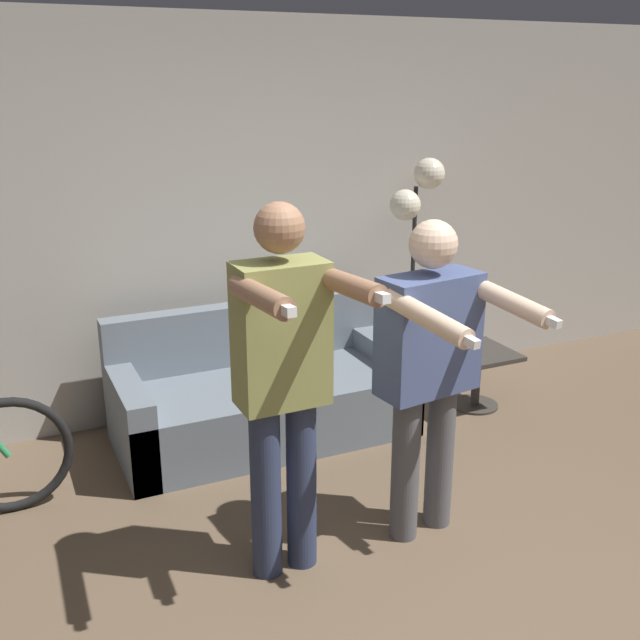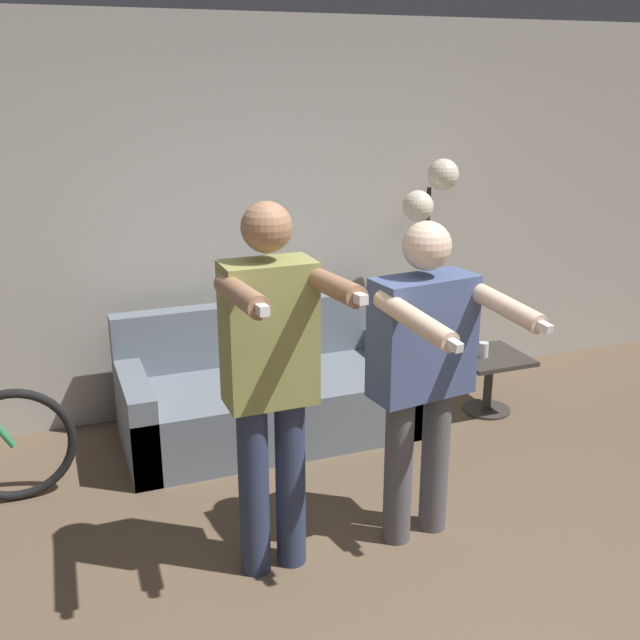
{
  "view_description": "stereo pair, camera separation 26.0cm",
  "coord_description": "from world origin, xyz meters",
  "px_view_note": "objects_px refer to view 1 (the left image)",
  "views": [
    {
      "loc": [
        -1.61,
        -2.05,
        2.22
      ],
      "look_at": [
        -0.01,
        1.41,
        0.97
      ],
      "focal_mm": 42.0,
      "sensor_mm": 36.0,
      "label": 1
    },
    {
      "loc": [
        -1.37,
        -2.15,
        2.22
      ],
      "look_at": [
        -0.01,
        1.41,
        0.97
      ],
      "focal_mm": 42.0,
      "sensor_mm": 36.0,
      "label": 2
    }
  ],
  "objects_px": {
    "side_table": "(477,366)",
    "cup": "(472,346)",
    "person_right": "(430,360)",
    "floor_lamp": "(416,220)",
    "couch": "(263,397)",
    "person_left": "(284,373)",
    "cat": "(285,288)"
  },
  "relations": [
    {
      "from": "side_table",
      "to": "cup",
      "type": "relative_size",
      "value": 4.64
    },
    {
      "from": "person_right",
      "to": "cup",
      "type": "relative_size",
      "value": 15.89
    },
    {
      "from": "floor_lamp",
      "to": "person_right",
      "type": "bearing_deg",
      "value": -118.91
    },
    {
      "from": "couch",
      "to": "person_left",
      "type": "height_order",
      "value": "person_left"
    },
    {
      "from": "cat",
      "to": "cup",
      "type": "height_order",
      "value": "cat"
    },
    {
      "from": "couch",
      "to": "person_right",
      "type": "bearing_deg",
      "value": -75.28
    },
    {
      "from": "couch",
      "to": "person_left",
      "type": "relative_size",
      "value": 1.07
    },
    {
      "from": "couch",
      "to": "floor_lamp",
      "type": "distance_m",
      "value": 1.58
    },
    {
      "from": "person_left",
      "to": "cup",
      "type": "relative_size",
      "value": 17.2
    },
    {
      "from": "cat",
      "to": "person_left",
      "type": "bearing_deg",
      "value": -112.3
    },
    {
      "from": "cat",
      "to": "floor_lamp",
      "type": "xyz_separation_m",
      "value": [
        0.9,
        -0.15,
        0.41
      ]
    },
    {
      "from": "couch",
      "to": "floor_lamp",
      "type": "height_order",
      "value": "floor_lamp"
    },
    {
      "from": "cat",
      "to": "cup",
      "type": "xyz_separation_m",
      "value": [
        1.15,
        -0.54,
        -0.41
      ]
    },
    {
      "from": "couch",
      "to": "cat",
      "type": "height_order",
      "value": "cat"
    },
    {
      "from": "floor_lamp",
      "to": "cup",
      "type": "bearing_deg",
      "value": -57.09
    },
    {
      "from": "person_right",
      "to": "cat",
      "type": "height_order",
      "value": "person_right"
    },
    {
      "from": "person_right",
      "to": "cup",
      "type": "height_order",
      "value": "person_right"
    },
    {
      "from": "couch",
      "to": "cup",
      "type": "relative_size",
      "value": 18.41
    },
    {
      "from": "side_table",
      "to": "cup",
      "type": "distance_m",
      "value": 0.18
    },
    {
      "from": "couch",
      "to": "floor_lamp",
      "type": "bearing_deg",
      "value": 7.46
    },
    {
      "from": "couch",
      "to": "cup",
      "type": "xyz_separation_m",
      "value": [
        1.44,
        -0.23,
        0.2
      ]
    },
    {
      "from": "couch",
      "to": "person_left",
      "type": "distance_m",
      "value": 1.6
    },
    {
      "from": "person_left",
      "to": "floor_lamp",
      "type": "height_order",
      "value": "person_left"
    },
    {
      "from": "couch",
      "to": "person_left",
      "type": "xyz_separation_m",
      "value": [
        -0.39,
        -1.36,
        0.74
      ]
    },
    {
      "from": "cat",
      "to": "cup",
      "type": "relative_size",
      "value": 4.79
    },
    {
      "from": "floor_lamp",
      "to": "cup",
      "type": "distance_m",
      "value": 0.94
    },
    {
      "from": "cat",
      "to": "side_table",
      "type": "relative_size",
      "value": 1.03
    },
    {
      "from": "person_right",
      "to": "floor_lamp",
      "type": "bearing_deg",
      "value": 53.55
    },
    {
      "from": "side_table",
      "to": "cat",
      "type": "bearing_deg",
      "value": 156.57
    },
    {
      "from": "person_left",
      "to": "side_table",
      "type": "bearing_deg",
      "value": 30.27
    },
    {
      "from": "floor_lamp",
      "to": "couch",
      "type": "bearing_deg",
      "value": -172.54
    },
    {
      "from": "cat",
      "to": "side_table",
      "type": "distance_m",
      "value": 1.45
    }
  ]
}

